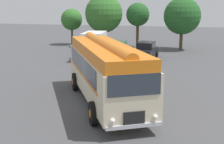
% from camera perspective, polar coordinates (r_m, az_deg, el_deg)
% --- Properties ---
extents(ground_plane, '(120.00, 120.00, 0.00)m').
position_cam_1_polar(ground_plane, '(16.99, -2.75, -6.07)').
color(ground_plane, '#474749').
extents(vintage_bus, '(6.98, 10.03, 3.49)m').
position_cam_1_polar(vintage_bus, '(16.99, -1.23, 0.56)').
color(vintage_bus, beige).
rests_on(vintage_bus, ground).
extents(car_near_left, '(2.26, 4.34, 1.66)m').
position_cam_1_polar(car_near_left, '(30.97, 1.14, 4.01)').
color(car_near_left, '#144C28').
rests_on(car_near_left, ground).
extents(car_mid_left, '(2.18, 4.31, 1.66)m').
position_cam_1_polar(car_mid_left, '(31.09, 6.21, 3.97)').
color(car_mid_left, black).
rests_on(car_mid_left, ground).
extents(box_van, '(2.70, 5.91, 2.50)m').
position_cam_1_polar(box_van, '(31.54, -3.57, 5.09)').
color(box_van, silver).
rests_on(box_van, ground).
extents(tree_far_left, '(2.81, 2.81, 4.72)m').
position_cam_1_polar(tree_far_left, '(41.70, -7.31, 9.53)').
color(tree_far_left, '#4C3823').
rests_on(tree_far_left, ground).
extents(tree_left_of_centre, '(4.66, 4.66, 6.45)m').
position_cam_1_polar(tree_left_of_centre, '(39.36, -1.53, 10.50)').
color(tree_left_of_centre, '#4C3823').
rests_on(tree_left_of_centre, ground).
extents(tree_centre, '(2.87, 2.87, 5.48)m').
position_cam_1_polar(tree_centre, '(39.18, 4.79, 10.46)').
color(tree_centre, '#4C3823').
rests_on(tree_centre, ground).
extents(tree_right_of_centre, '(4.29, 4.29, 6.10)m').
position_cam_1_polar(tree_right_of_centre, '(37.67, 12.66, 9.99)').
color(tree_right_of_centre, '#4C3823').
rests_on(tree_right_of_centre, ground).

